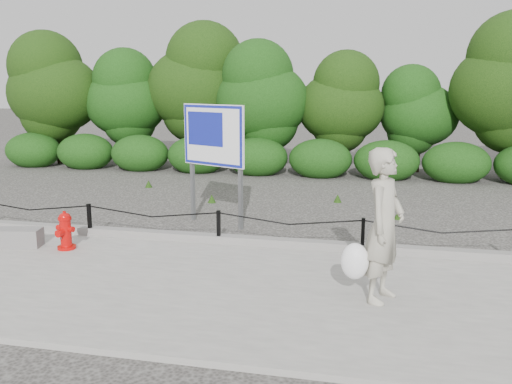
{
  "coord_description": "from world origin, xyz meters",
  "views": [
    {
      "loc": [
        2.63,
        -8.87,
        2.89
      ],
      "look_at": [
        0.63,
        0.2,
        1.0
      ],
      "focal_mm": 38.0,
      "sensor_mm": 36.0,
      "label": 1
    }
  ],
  "objects_px": {
    "fire_hydrant": "(65,231)",
    "advertising_sign": "(213,141)",
    "concrete_block": "(12,238)",
    "pedestrian": "(382,228)"
  },
  "relations": [
    {
      "from": "pedestrian",
      "to": "advertising_sign",
      "type": "bearing_deg",
      "value": 64.42
    },
    {
      "from": "concrete_block",
      "to": "advertising_sign",
      "type": "xyz_separation_m",
      "value": [
        2.92,
        2.46,
        1.5
      ]
    },
    {
      "from": "pedestrian",
      "to": "concrete_block",
      "type": "relative_size",
      "value": 2.03
    },
    {
      "from": "fire_hydrant",
      "to": "concrete_block",
      "type": "bearing_deg",
      "value": -164.79
    },
    {
      "from": "pedestrian",
      "to": "advertising_sign",
      "type": "relative_size",
      "value": 0.82
    },
    {
      "from": "concrete_block",
      "to": "advertising_sign",
      "type": "height_order",
      "value": "advertising_sign"
    },
    {
      "from": "fire_hydrant",
      "to": "pedestrian",
      "type": "bearing_deg",
      "value": -0.81
    },
    {
      "from": "fire_hydrant",
      "to": "advertising_sign",
      "type": "distance_m",
      "value": 3.35
    },
    {
      "from": "advertising_sign",
      "to": "pedestrian",
      "type": "bearing_deg",
      "value": -22.4
    },
    {
      "from": "fire_hydrant",
      "to": "pedestrian",
      "type": "xyz_separation_m",
      "value": [
        5.24,
        -1.11,
        0.66
      ]
    }
  ]
}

